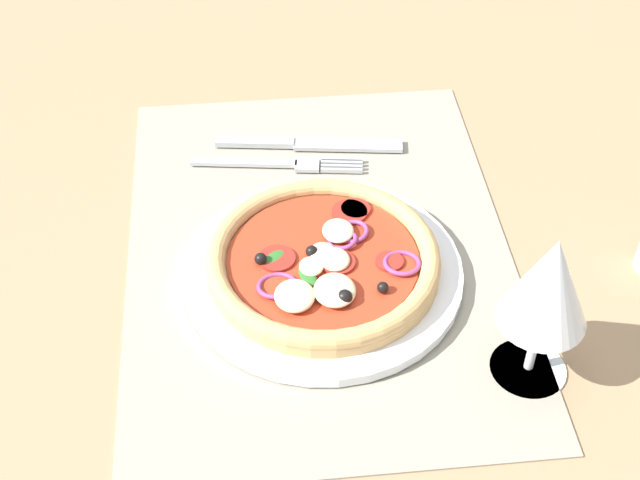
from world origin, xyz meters
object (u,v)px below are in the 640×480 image
at_px(plate, 326,272).
at_px(wine_glass, 549,285).
at_px(pizza, 326,260).
at_px(fork, 286,164).
at_px(knife, 311,144).

distance_m(plate, wine_glass, 0.22).
relative_size(pizza, wine_glass, 1.43).
bearing_deg(plate, fork, -171.53).
bearing_deg(plate, wine_glass, 52.22).
bearing_deg(wine_glass, pizza, -127.55).
xyz_separation_m(knife, wine_glass, (0.32, 0.15, 0.10)).
distance_m(plate, knife, 0.20).
distance_m(pizza, knife, 0.20).
xyz_separation_m(plate, knife, (-0.20, 0.00, -0.00)).
xyz_separation_m(pizza, wine_glass, (0.12, 0.16, 0.08)).
height_order(pizza, wine_glass, wine_glass).
bearing_deg(plate, pizza, -2.08).
distance_m(pizza, fork, 0.17).
height_order(pizza, fork, pizza).
relative_size(plate, knife, 1.27).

